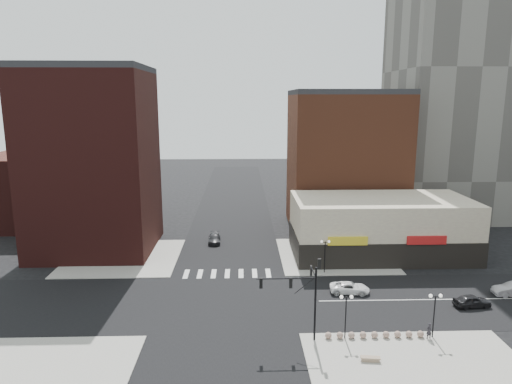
{
  "coord_description": "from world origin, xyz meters",
  "views": [
    {
      "loc": [
        1.82,
        -45.42,
        21.27
      ],
      "look_at": [
        3.38,
        5.08,
        11.0
      ],
      "focal_mm": 32.0,
      "sensor_mm": 36.0,
      "label": 1
    }
  ],
  "objects": [
    {
      "name": "sidewalk_nw",
      "position": [
        -14.5,
        14.5,
        0.06
      ],
      "size": [
        15.0,
        15.0,
        0.12
      ],
      "primitive_type": "cube",
      "color": "gray",
      "rests_on": "ground"
    },
    {
      "name": "street_lamp_se_a",
      "position": [
        11.0,
        -8.0,
        3.29
      ],
      "size": [
        1.22,
        0.32,
        4.16
      ],
      "color": "black",
      "rests_on": "sidewalk_se"
    },
    {
      "name": "building_ne_row",
      "position": [
        21.0,
        15.0,
        3.3
      ],
      "size": [
        24.2,
        12.2,
        8.0
      ],
      "color": "beige",
      "rests_on": "ground"
    },
    {
      "name": "road_ew",
      "position": [
        0.0,
        0.0,
        0.01
      ],
      "size": [
        200.0,
        14.0,
        0.02
      ],
      "primitive_type": "cube",
      "color": "black",
      "rests_on": "ground"
    },
    {
      "name": "traffic_signal",
      "position": [
        7.24,
        -7.83,
        4.96
      ],
      "size": [
        5.59,
        3.09,
        7.77
      ],
      "color": "black",
      "rests_on": "ground"
    },
    {
      "name": "street_lamp_se_b",
      "position": [
        19.0,
        -8.0,
        3.29
      ],
      "size": [
        1.22,
        0.32,
        4.16
      ],
      "color": "black",
      "rests_on": "sidewalk_se"
    },
    {
      "name": "building_nw",
      "position": [
        -19.0,
        18.5,
        12.5
      ],
      "size": [
        16.0,
        15.0,
        25.0
      ],
      "primitive_type": "cube",
      "color": "#371311",
      "rests_on": "ground"
    },
    {
      "name": "stone_bench",
      "position": [
        12.29,
        -11.7,
        0.32
      ],
      "size": [
        1.66,
        0.7,
        0.38
      ],
      "rotation": [
        0.0,
        0.0,
        -0.13
      ],
      "color": "gray",
      "rests_on": "sidewalk_se"
    },
    {
      "name": "sidewalk_ne",
      "position": [
        14.5,
        14.5,
        0.06
      ],
      "size": [
        15.0,
        15.0,
        0.12
      ],
      "primitive_type": "cube",
      "color": "gray",
      "rests_on": "ground"
    },
    {
      "name": "white_suv",
      "position": [
        13.78,
        2.04,
        0.61
      ],
      "size": [
        4.57,
        2.45,
        1.22
      ],
      "primitive_type": "imported",
      "rotation": [
        0.0,
        0.0,
        1.47
      ],
      "color": "white",
      "rests_on": "ground"
    },
    {
      "name": "dark_sedan_north",
      "position": [
        -2.44,
        20.83,
        0.64
      ],
      "size": [
        1.91,
        4.44,
        1.27
      ],
      "primitive_type": "imported",
      "rotation": [
        0.0,
        0.0,
        0.03
      ],
      "color": "black",
      "rests_on": "ground"
    },
    {
      "name": "building_ne_midrise",
      "position": [
        19.0,
        29.5,
        11.0
      ],
      "size": [
        18.0,
        15.0,
        22.0
      ],
      "primitive_type": "cube",
      "color": "brown",
      "rests_on": "ground"
    },
    {
      "name": "bollard_row",
      "position": [
        13.7,
        -8.0,
        0.42
      ],
      "size": [
        9.0,
        0.6,
        0.6
      ],
      "color": "#916F64",
      "rests_on": "sidewalk_se"
    },
    {
      "name": "road_ns",
      "position": [
        0.0,
        0.0,
        0.01
      ],
      "size": [
        14.0,
        200.0,
        0.02
      ],
      "primitive_type": "cube",
      "color": "black",
      "rests_on": "ground"
    },
    {
      "name": "sidewalk_se",
      "position": [
        16.0,
        -14.0,
        0.06
      ],
      "size": [
        18.0,
        14.0,
        0.12
      ],
      "primitive_type": "cube",
      "color": "gray",
      "rests_on": "ground"
    },
    {
      "name": "ground",
      "position": [
        0.0,
        0.0,
        0.0
      ],
      "size": [
        240.0,
        240.0,
        0.0
      ],
      "primitive_type": "plane",
      "color": "black",
      "rests_on": "ground"
    },
    {
      "name": "street_lamp_ne",
      "position": [
        12.0,
        8.0,
        3.29
      ],
      "size": [
        1.22,
        0.32,
        4.16
      ],
      "color": "black",
      "rests_on": "sidewalk_ne"
    },
    {
      "name": "pedestrian",
      "position": [
        18.54,
        -8.25,
        0.88
      ],
      "size": [
        0.63,
        0.5,
        1.51
      ],
      "primitive_type": "imported",
      "rotation": [
        0.0,
        0.0,
        3.41
      ],
      "color": "#252328",
      "rests_on": "sidewalk_se"
    },
    {
      "name": "building_nw_low",
      "position": [
        -32.0,
        34.0,
        6.0
      ],
      "size": [
        20.0,
        18.0,
        12.0
      ],
      "primitive_type": "cube",
      "color": "#371311",
      "rests_on": "ground"
    },
    {
      "name": "dark_sedan_east",
      "position": [
        25.74,
        -1.83,
        0.65
      ],
      "size": [
        3.98,
        1.95,
        1.31
      ],
      "primitive_type": "imported",
      "rotation": [
        0.0,
        0.0,
        1.68
      ],
      "color": "black",
      "rests_on": "ground"
    }
  ]
}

